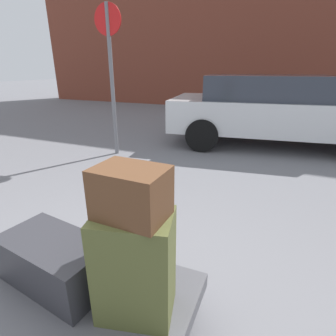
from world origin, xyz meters
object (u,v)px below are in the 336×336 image
object	(u,v)px
duffel_bag_charcoal_front_left	(55,261)
suitcase_olive_rear_left	(135,266)
luggage_cart	(91,301)
no_parking_sign	(111,67)
parked_car	(274,109)
duffel_bag_brown_topmost_pile	(131,193)

from	to	relation	value
duffel_bag_charcoal_front_left	suitcase_olive_rear_left	bearing A→B (deg)	8.23
luggage_cart	no_parking_sign	size ratio (longest dim) A/B	0.47
parked_car	duffel_bag_brown_topmost_pile	bearing A→B (deg)	-95.34
luggage_cart	no_parking_sign	distance (m)	4.01
duffel_bag_brown_topmost_pile	no_parking_sign	size ratio (longest dim) A/B	0.13
suitcase_olive_rear_left	parked_car	xyz separation A→B (m)	(0.47, 5.06, 0.13)
duffel_bag_charcoal_front_left	duffel_bag_brown_topmost_pile	xyz separation A→B (m)	(0.55, 0.00, 0.55)
suitcase_olive_rear_left	no_parking_sign	world-z (taller)	no_parking_sign
duffel_bag_charcoal_front_left	parked_car	world-z (taller)	parked_car
luggage_cart	duffel_bag_charcoal_front_left	bearing A→B (deg)	-179.85
duffel_bag_brown_topmost_pile	duffel_bag_charcoal_front_left	bearing A→B (deg)	-177.53
luggage_cart	parked_car	distance (m)	5.14
duffel_bag_charcoal_front_left	parked_car	xyz separation A→B (m)	(1.02, 5.06, 0.27)
suitcase_olive_rear_left	parked_car	world-z (taller)	parked_car
suitcase_olive_rear_left	no_parking_sign	size ratio (longest dim) A/B	0.23
no_parking_sign	parked_car	bearing A→B (deg)	33.44
suitcase_olive_rear_left	no_parking_sign	bearing A→B (deg)	111.10
no_parking_sign	suitcase_olive_rear_left	bearing A→B (deg)	-55.53
suitcase_olive_rear_left	duffel_bag_charcoal_front_left	distance (m)	0.56
parked_car	no_parking_sign	distance (m)	3.35
duffel_bag_brown_topmost_pile	no_parking_sign	distance (m)	4.00
suitcase_olive_rear_left	no_parking_sign	distance (m)	4.07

